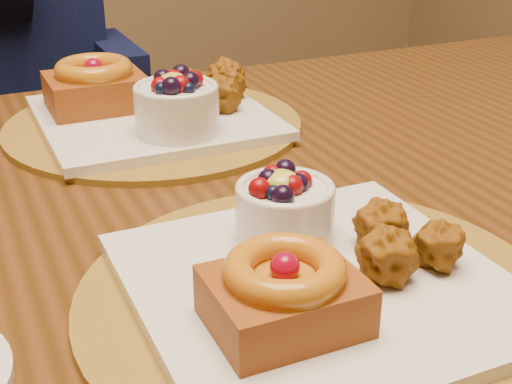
# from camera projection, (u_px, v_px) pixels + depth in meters

# --- Properties ---
(dining_table) EXTENTS (1.60, 0.90, 0.76)m
(dining_table) POSITION_uv_depth(u_px,v_px,m) (218.00, 257.00, 0.77)
(dining_table) COLOR #3B210A
(dining_table) RESTS_ON ground
(place_setting_near) EXTENTS (0.38, 0.38, 0.08)m
(place_setting_near) POSITION_uv_depth(u_px,v_px,m) (314.00, 273.00, 0.55)
(place_setting_near) COLOR brown
(place_setting_near) RESTS_ON dining_table
(place_setting_far) EXTENTS (0.38, 0.38, 0.09)m
(place_setting_far) POSITION_uv_depth(u_px,v_px,m) (151.00, 107.00, 0.90)
(place_setting_far) COLOR brown
(place_setting_far) RESTS_ON dining_table
(chair_far) EXTENTS (0.50, 0.50, 0.85)m
(chair_far) POSITION_uv_depth(u_px,v_px,m) (47.00, 161.00, 1.57)
(chair_far) COLOR black
(chair_far) RESTS_ON ground
(diner) EXTENTS (0.47, 0.46, 0.76)m
(diner) POSITION_uv_depth(u_px,v_px,m) (1.00, 1.00, 1.44)
(diner) COLOR black
(diner) RESTS_ON ground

